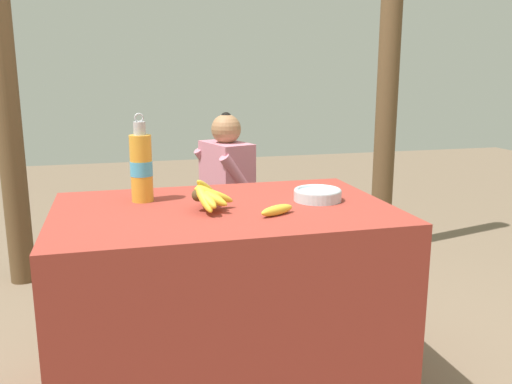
% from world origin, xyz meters
% --- Properties ---
extents(market_counter, '(1.29, 0.84, 0.78)m').
position_xyz_m(market_counter, '(0.00, 0.00, 0.39)').
color(market_counter, maroon).
rests_on(market_counter, ground_plane).
extents(banana_bunch_ripe, '(0.17, 0.25, 0.13)m').
position_xyz_m(banana_bunch_ripe, '(-0.07, -0.04, 0.84)').
color(banana_bunch_ripe, '#4C381E').
rests_on(banana_bunch_ripe, market_counter).
extents(serving_bowl, '(0.19, 0.19, 0.05)m').
position_xyz_m(serving_bowl, '(0.39, 0.01, 0.81)').
color(serving_bowl, silver).
rests_on(serving_bowl, market_counter).
extents(water_bottle, '(0.09, 0.09, 0.35)m').
position_xyz_m(water_bottle, '(-0.30, 0.18, 0.92)').
color(water_bottle, gold).
rests_on(water_bottle, market_counter).
extents(loose_banana_front, '(0.15, 0.10, 0.04)m').
position_xyz_m(loose_banana_front, '(0.16, -0.17, 0.80)').
color(loose_banana_front, gold).
rests_on(loose_banana_front, market_counter).
extents(wooden_bench, '(1.47, 0.32, 0.41)m').
position_xyz_m(wooden_bench, '(0.23, 1.14, 0.35)').
color(wooden_bench, '#4C3823').
rests_on(wooden_bench, ground_plane).
extents(seated_vendor, '(0.46, 0.43, 1.06)m').
position_xyz_m(seated_vendor, '(0.19, 1.09, 0.61)').
color(seated_vendor, '#473828').
rests_on(seated_vendor, ground_plane).
extents(banana_bunch_green, '(0.15, 0.21, 0.10)m').
position_xyz_m(banana_bunch_green, '(-0.14, 1.14, 0.46)').
color(banana_bunch_green, '#4C381E').
rests_on(banana_bunch_green, wooden_bench).
extents(support_post_near, '(0.15, 0.15, 2.74)m').
position_xyz_m(support_post_near, '(-1.00, 1.50, 1.37)').
color(support_post_near, brown).
rests_on(support_post_near, ground_plane).
extents(support_post_far, '(0.15, 0.15, 2.74)m').
position_xyz_m(support_post_far, '(1.47, 1.50, 1.37)').
color(support_post_far, brown).
rests_on(support_post_far, ground_plane).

